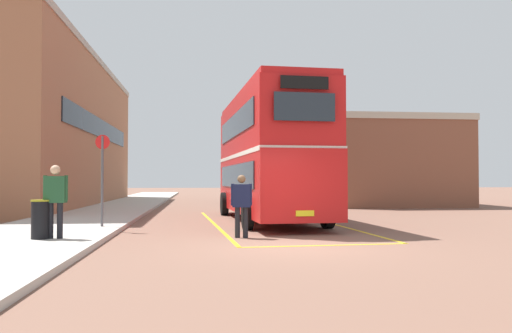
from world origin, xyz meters
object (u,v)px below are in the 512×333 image
object	(u,v)px
double_decker_bus	(268,155)
bus_stop_sign	(102,171)
single_deck_bus	(289,178)
litter_bin	(41,219)
pedestrian_boarding	(241,201)
pedestrian_waiting_near	(55,196)

from	to	relation	value
double_decker_bus	bus_stop_sign	size ratio (longest dim) A/B	3.80
double_decker_bus	single_deck_bus	size ratio (longest dim) A/B	1.08
litter_bin	bus_stop_sign	world-z (taller)	bus_stop_sign
single_deck_bus	pedestrian_boarding	size ratio (longest dim) A/B	5.78
double_decker_bus	pedestrian_boarding	bearing A→B (deg)	-104.92
single_deck_bus	litter_bin	world-z (taller)	single_deck_bus
pedestrian_boarding	litter_bin	bearing A→B (deg)	-169.79
double_decker_bus	litter_bin	distance (m)	9.20
pedestrian_waiting_near	litter_bin	distance (m)	0.66
pedestrian_boarding	bus_stop_sign	distance (m)	4.73
single_deck_bus	bus_stop_sign	xyz separation A→B (m)	(-9.04, -18.32, 0.17)
pedestrian_waiting_near	bus_stop_sign	world-z (taller)	bus_stop_sign
double_decker_bus	bus_stop_sign	xyz separation A→B (m)	(-5.53, -3.20, -0.70)
double_decker_bus	single_deck_bus	distance (m)	15.55
single_deck_bus	pedestrian_boarding	bearing A→B (deg)	-103.56
litter_bin	bus_stop_sign	size ratio (longest dim) A/B	0.34
litter_bin	pedestrian_waiting_near	bearing A→B (deg)	4.17
single_deck_bus	bus_stop_sign	world-z (taller)	single_deck_bus
double_decker_bus	pedestrian_waiting_near	size ratio (longest dim) A/B	5.96
double_decker_bus	bus_stop_sign	bearing A→B (deg)	-149.96
litter_bin	double_decker_bus	bearing A→B (deg)	44.77
litter_bin	bus_stop_sign	xyz separation A→B (m)	(0.86, 3.14, 1.20)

